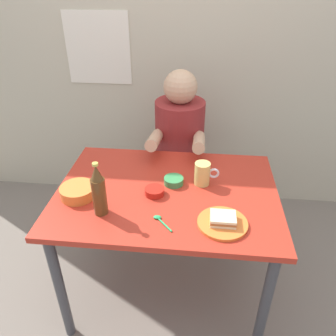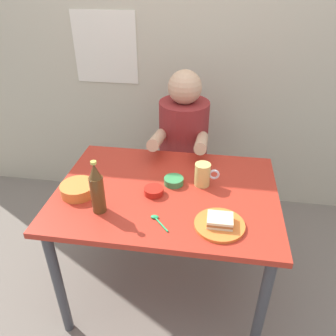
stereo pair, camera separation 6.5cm
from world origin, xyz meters
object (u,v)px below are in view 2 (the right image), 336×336
Objects in this scene: dining_table at (167,205)px; beer_mug at (203,174)px; person_seated at (183,133)px; sandwich at (220,220)px; plate_orange at (219,225)px; beer_bottle at (97,189)px; stool at (182,184)px; dip_bowl_green at (174,181)px.

beer_mug reaches higher than dining_table.
person_seated reaches higher than sandwich.
beer_bottle reaches higher than plate_orange.
stool is 0.70m from dip_bowl_green.
beer_bottle is (-0.29, -0.82, 0.09)m from person_seated.
sandwich reaches higher than plate_orange.
beer_mug is (0.17, 0.08, 0.15)m from dining_table.
sandwich is at bearing -2.74° from beer_bottle.
plate_orange is 0.33m from beer_mug.
dining_table is at bearing 35.98° from beer_bottle.
sandwich is 1.10× the size of dip_bowl_green.
stool is 0.98m from plate_orange.
dining_table is 1.53× the size of person_seated.
beer_mug is 1.26× the size of dip_bowl_green.
beer_mug is at bearing 6.69° from dip_bowl_green.
sandwich is at bearing -50.48° from dip_bowl_green.
beer_mug is at bearing -73.99° from stool.
person_seated reaches higher than beer_bottle.
plate_orange is 0.56m from beer_bottle.
sandwich is (0.00, 0.00, 0.02)m from plate_orange.
stool is 0.99m from sandwich.
beer_mug is (-0.09, 0.31, 0.05)m from plate_orange.
beer_mug is 0.15m from dip_bowl_green.
person_seated is at bearing 106.53° from sandwich.
beer_bottle is (-0.29, -0.83, 0.51)m from stool.
plate_orange is at bearing -73.67° from stool.
plate_orange is 2.00× the size of sandwich.
dining_table is 0.63m from person_seated.
dining_table is 0.13m from dip_bowl_green.
person_seated is 5.71× the size of beer_mug.
person_seated is 0.56m from beer_mug.
sandwich is 0.55m from beer_bottle.
beer_mug reaches higher than sandwich.
plate_orange is at bearing -40.54° from dining_table.
plate_orange reaches higher than dining_table.
sandwich is 0.87× the size of beer_mug.
dining_table is 10.00× the size of sandwich.
person_seated is (0.00, -0.01, 0.42)m from stool.
person_seated reaches higher than dining_table.
beer_mug reaches higher than stool.
sandwich is (0.25, -0.85, 0.01)m from person_seated.
sandwich is at bearing -40.54° from dining_table.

